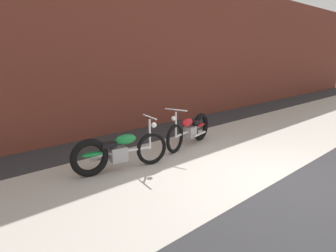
% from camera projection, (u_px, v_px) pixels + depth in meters
% --- Properties ---
extents(ground_plane, '(80.00, 80.00, 0.00)m').
position_uv_depth(ground_plane, '(277.00, 182.00, 5.55)').
color(ground_plane, '#2D2D30').
extents(sidewalk_slab, '(36.00, 3.50, 0.01)m').
position_uv_depth(sidewalk_slab, '(202.00, 159.00, 6.78)').
color(sidewalk_slab, '#B2ADA3').
rests_on(sidewalk_slab, ground).
extents(brick_building_wall, '(36.00, 0.50, 4.79)m').
position_uv_depth(brick_building_wall, '(110.00, 49.00, 8.66)').
color(brick_building_wall, brown).
rests_on(brick_building_wall, ground).
extents(motorcycle_green, '(1.97, 0.74, 1.03)m').
position_uv_depth(motorcycle_green, '(115.00, 152.00, 5.95)').
color(motorcycle_green, black).
rests_on(motorcycle_green, ground).
extents(motorcycle_red, '(1.98, 0.72, 1.03)m').
position_uv_depth(motorcycle_red, '(192.00, 129.00, 7.76)').
color(motorcycle_red, black).
rests_on(motorcycle_red, ground).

